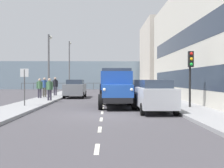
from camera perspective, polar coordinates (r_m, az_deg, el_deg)
The scene contains 19 objects.
ground_plane at distance 24.87m, azimuth -1.62°, elevation -3.08°, with size 80.00×80.00×0.00m, color #423F44.
sidewalk_left at distance 25.30m, azimuth 9.52°, elevation -2.85°, with size 2.31×44.97×0.15m, color gray.
sidewalk_right at distance 25.39m, azimuth -12.72°, elevation -2.85°, with size 2.31×44.97×0.15m, color gray.
road_centreline_markings at distance 24.00m, azimuth -1.64°, elevation -3.22°, with size 0.12×40.51×0.01m.
building_far_block at distance 44.40m, azimuth 10.60°, elevation 5.44°, with size 6.28×11.70×10.49m.
sea_horizon at distance 50.31m, azimuth -1.34°, elevation 1.80°, with size 80.00×0.80×5.00m, color gray.
seawall_railing at distance 46.71m, azimuth -1.36°, elevation -0.08°, with size 28.08×0.08×1.20m.
truck_vintage_blue at distance 17.34m, azimuth 0.91°, elevation -0.92°, with size 2.17×5.64×2.43m.
car_silver_kerbside_near at distance 14.83m, azimuth 8.77°, elevation -2.35°, with size 1.81×3.97×1.72m.
car_navy_kerbside_1 at distance 19.81m, azimuth 6.28°, elevation -1.52°, with size 1.85×4.13×1.72m.
car_grey_oppositeside_0 at distance 26.82m, azimuth -7.53°, elevation -0.88°, with size 1.89×4.24×1.72m.
pedestrian_couple_b at distance 21.71m, azimuth -12.65°, elevation -0.69°, with size 0.53×0.34×1.68m.
pedestrian_near_railing at distance 24.67m, azimuth -14.58°, elevation -0.51°, with size 0.53×0.34×1.67m.
pedestrian_in_dark_coat at distance 26.10m, azimuth -13.62°, elevation -0.31°, with size 0.53×0.34×1.75m.
pedestrian_with_bag at distance 28.27m, azimuth -11.53°, elevation -0.14°, with size 0.53×0.34×1.80m.
traffic_light_near at distance 16.59m, azimuth 15.75°, elevation 3.43°, with size 0.28×0.41×3.20m.
lamp_post_promenade at distance 25.83m, azimuth -12.73°, elevation 4.96°, with size 0.32×1.14×5.63m.
lamp_post_far at distance 37.47m, azimuth -8.69°, elevation 4.52°, with size 0.32×1.14×6.64m.
street_sign at distance 17.76m, azimuth -17.46°, elevation 0.71°, with size 0.50×0.07×2.25m.
Camera 1 is at (-0.25, 13.72, 1.74)m, focal length 44.75 mm.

